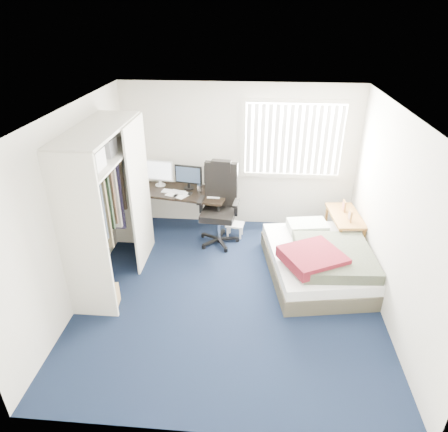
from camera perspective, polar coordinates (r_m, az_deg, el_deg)
ground at (r=5.69m, az=0.84°, el=-10.80°), size 4.20×4.20×0.00m
room_shell at (r=4.90m, az=0.96°, el=3.15°), size 4.20×4.20×4.20m
window_assembly at (r=6.80m, az=9.92°, el=10.69°), size 1.72×0.09×1.32m
closet at (r=5.55m, az=-16.35°, el=3.29°), size 0.64×1.84×2.22m
desk at (r=6.89m, az=-5.67°, el=3.90°), size 1.61×0.96×1.21m
office_chair at (r=6.61m, az=-0.64°, el=0.56°), size 0.71×0.71×1.37m
footstool at (r=6.88m, az=1.57°, el=-1.51°), size 0.33×0.28×0.24m
nightstand at (r=6.66m, az=16.91°, el=-0.35°), size 0.53×0.93×0.79m
bed at (r=6.02m, az=13.42°, el=-6.19°), size 1.64×2.01×0.61m
pine_box at (r=5.61m, az=-16.88°, el=-11.07°), size 0.40×0.32×0.28m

